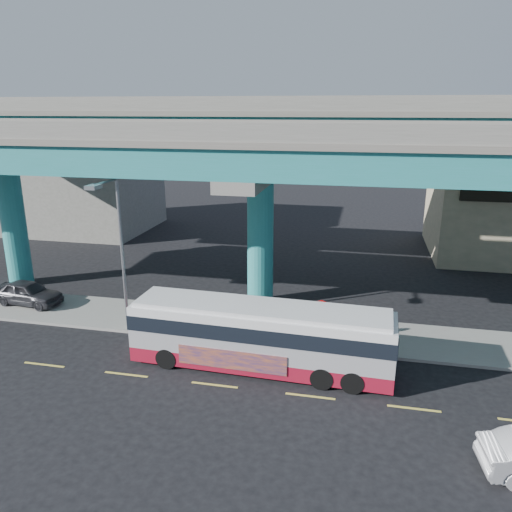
% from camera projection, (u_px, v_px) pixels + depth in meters
% --- Properties ---
extents(ground, '(120.00, 120.00, 0.00)m').
position_uv_depth(ground, '(217.00, 381.00, 21.09)').
color(ground, black).
rests_on(ground, ground).
extents(sidewalk, '(70.00, 4.00, 0.15)m').
position_uv_depth(sidewalk, '(247.00, 326.00, 26.22)').
color(sidewalk, gray).
rests_on(sidewalk, ground).
extents(lane_markings, '(58.00, 0.12, 0.01)m').
position_uv_depth(lane_markings, '(215.00, 385.00, 20.81)').
color(lane_markings, '#D8C64C').
rests_on(lane_markings, ground).
extents(viaduct, '(52.00, 12.40, 11.70)m').
position_uv_depth(viaduct, '(261.00, 145.00, 26.98)').
color(viaduct, '#207C76').
rests_on(viaduct, ground).
extents(building_concrete, '(12.00, 10.00, 9.00)m').
position_uv_depth(building_concrete, '(83.00, 181.00, 46.33)').
color(building_concrete, gray).
rests_on(building_concrete, ground).
extents(transit_bus, '(11.61, 2.89, 2.95)m').
position_uv_depth(transit_bus, '(261.00, 334.00, 21.77)').
color(transit_bus, maroon).
rests_on(transit_bus, ground).
extents(parked_car, '(2.43, 4.38, 1.38)m').
position_uv_depth(parked_car, '(28.00, 293.00, 28.77)').
color(parked_car, '#313136').
rests_on(parked_car, sidewalk).
extents(street_lamp, '(0.50, 2.56, 7.88)m').
position_uv_depth(street_lamp, '(115.00, 234.00, 24.01)').
color(street_lamp, gray).
rests_on(street_lamp, sidewalk).
extents(stop_sign, '(0.68, 0.08, 2.26)m').
position_uv_depth(stop_sign, '(321.00, 313.00, 23.69)').
color(stop_sign, gray).
rests_on(stop_sign, sidewalk).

